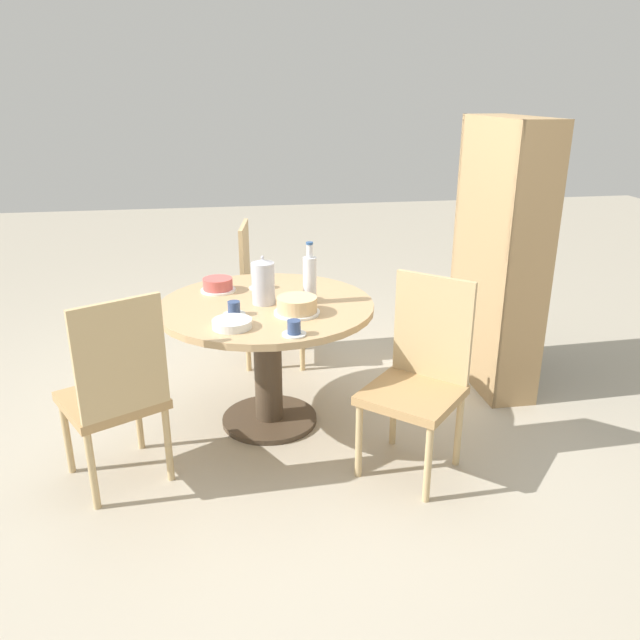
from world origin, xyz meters
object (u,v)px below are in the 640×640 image
at_px(cake_main, 297,306).
at_px(cup_c, 294,329).
at_px(bookshelf, 495,259).
at_px(cup_b, 259,283).
at_px(chair_c, 419,375).
at_px(cup_a, 234,310).
at_px(coffee_pot, 263,282).
at_px(chair_b, 116,391).
at_px(chair_a, 265,293).
at_px(cake_second, 218,285).
at_px(water_bottle, 310,278).

distance_m(cake_main, cup_c, 0.29).
xyz_separation_m(bookshelf, cup_b, (0.07, -1.45, -0.06)).
relative_size(chair_c, cup_a, 8.37).
distance_m(coffee_pot, cup_b, 0.28).
xyz_separation_m(chair_b, cup_b, (-0.75, 0.71, 0.25)).
relative_size(cake_main, cup_a, 2.05).
height_order(chair_a, chair_b, same).
bearing_deg(bookshelf, cup_c, 121.45).
height_order(bookshelf, cup_c, bookshelf).
distance_m(cake_second, cup_a, 0.42).
relative_size(cake_main, cake_second, 1.20).
distance_m(chair_b, cake_second, 0.91).
relative_size(chair_a, cup_a, 8.37).
bearing_deg(cup_b, cup_c, 8.28).
distance_m(chair_c, cup_a, 0.97).
distance_m(water_bottle, cup_a, 0.44).
bearing_deg(cup_b, chair_a, 172.95).
distance_m(bookshelf, cake_main, 1.40).
height_order(chair_b, coffee_pot, coffee_pot).
bearing_deg(chair_c, coffee_pot, -174.90).
bearing_deg(cake_second, cup_b, 93.76).
xyz_separation_m(chair_a, cup_b, (0.60, -0.07, 0.25)).
relative_size(chair_b, cup_b, 8.37).
bearing_deg(cake_second, coffee_pot, 43.05).
relative_size(chair_a, chair_b, 1.00).
bearing_deg(cake_second, bookshelf, 93.03).
relative_size(coffee_pot, cake_second, 1.33).
xyz_separation_m(chair_b, cup_c, (0.00, 0.82, 0.25)).
height_order(chair_b, cup_b, chair_b).
relative_size(chair_a, bookshelf, 0.58).
bearing_deg(cup_a, chair_b, -60.43).
xyz_separation_m(cake_main, cup_a, (-0.03, -0.31, -0.01)).
height_order(water_bottle, cup_c, water_bottle).
bearing_deg(cake_main, cup_c, -9.90).
bearing_deg(chair_b, chair_c, 148.96).
relative_size(cake_main, cup_c, 2.05).
bearing_deg(water_bottle, cup_b, -139.85).
bearing_deg(cup_c, chair_b, -90.07).
bearing_deg(cup_b, coffee_pot, 1.32).
xyz_separation_m(chair_a, chair_b, (1.35, -0.79, 0.00)).
relative_size(bookshelf, cup_c, 14.33).
bearing_deg(bookshelf, cup_b, 92.92).
bearing_deg(chair_c, bookshelf, 92.81).
xyz_separation_m(chair_c, coffee_pot, (-0.54, -0.69, 0.34)).
xyz_separation_m(cake_main, cup_c, (0.29, -0.05, -0.01)).
bearing_deg(chair_a, cake_main, -167.03).
height_order(chair_c, water_bottle, water_bottle).
bearing_deg(bookshelf, cup_a, 107.38).
bearing_deg(cup_a, cup_c, 39.66).
bearing_deg(cake_main, chair_c, 56.95).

